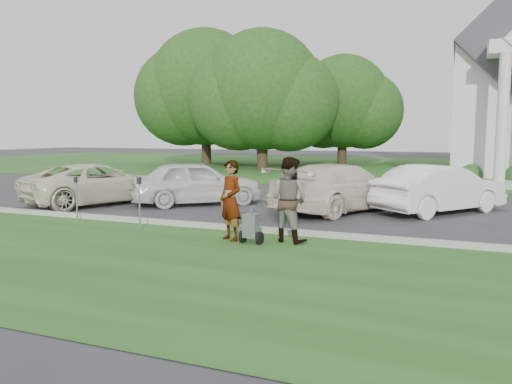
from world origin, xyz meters
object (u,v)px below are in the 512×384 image
Objects in this scene: striping_cart at (252,227)px; parking_meter_near at (139,196)px; person_left at (231,201)px; car_c at (340,187)px; parking_meter_far at (76,193)px; car_d at (440,189)px; tree_far at (206,93)px; person_right at (289,200)px; tree_left at (262,96)px; car_a at (98,184)px; tree_back at (343,106)px; car_b at (197,182)px.

parking_meter_near reaches higher than striping_cart.
car_c is (1.40, 5.41, -0.17)m from person_left.
striping_cart is 3.40m from parking_meter_near.
parking_meter_far is 11.06m from car_d.
tree_far reaches higher than person_right.
tree_far is 26.68m from parking_meter_far.
car_d reaches higher than parking_meter_near.
car_c is (9.33, -17.15, -4.34)m from tree_left.
tree_left is 7.59× the size of parking_meter_near.
person_right is at bearing -67.42° from tree_left.
car_d is at bearing -140.18° from car_c.
person_right is 1.52× the size of parking_meter_far.
parking_meter_near is 0.30× the size of car_d.
parking_meter_far is 3.56m from car_a.
tree_far is 23.27m from car_a.
tree_left is 8.23× the size of parking_meter_far.
tree_far is 29.49m from person_left.
striping_cart is 8.61m from car_a.
tree_left is 1.11× the size of tree_back.
tree_far is at bearing 109.32° from parking_meter_far.
car_d is (7.16, 5.88, -0.12)m from parking_meter_near.
tree_left reaches higher than person_right.
person_left is 1.35m from person_right.
car_c is at bearing 52.96° from car_d.
parking_meter_far is 8.09m from car_c.
tree_far is at bearing -8.34° from car_d.
car_b is at bearing 69.11° from parking_meter_far.
person_left is at bearing -70.64° from tree_left.
car_a is 0.97× the size of car_c.
person_right is at bearing -80.18° from tree_back.
car_b is (10.29, -20.53, -4.91)m from tree_far.
tree_far reaches higher than striping_cart.
tree_far is 2.19× the size of car_c.
car_b reaches higher than car_a.
tree_left is 22.33m from parking_meter_far.
car_c reaches higher than parking_meter_near.
car_d reaches higher than car_a.
tree_far reaches higher than tree_left.
striping_cart is 0.23× the size of car_b.
parking_meter_far is at bearing 169.04° from parking_meter_near.
car_d is (3.10, 5.83, -0.22)m from person_right.
tree_back is (10.00, 5.00, -0.97)m from tree_far.
tree_far reaches higher than parking_meter_near.
tree_left is at bearing 97.01° from parking_meter_far.
tree_far reaches higher than person_left.
person_left reaches higher than parking_meter_near.
tree_far is 2.54× the size of car_b.
person_right reaches higher than car_d.
car_b reaches higher than car_c.
tree_far is 9.01× the size of parking_meter_far.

